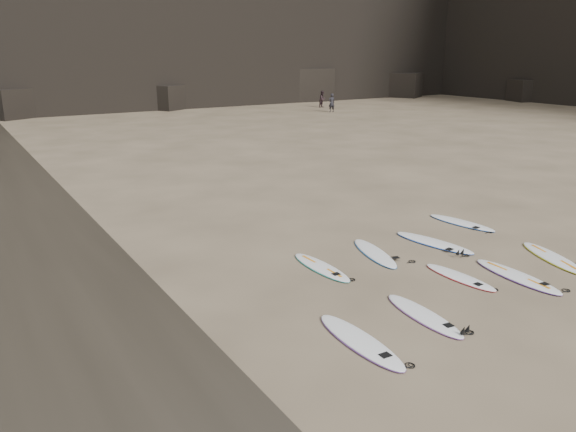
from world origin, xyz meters
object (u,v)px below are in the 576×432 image
surfboard_2 (460,277)px  surfboard_5 (321,267)px  surfboard_4 (553,257)px  surfboard_6 (375,253)px  person_a (332,103)px  surfboard_3 (517,276)px  surfboard_7 (434,242)px  person_b (322,99)px  surfboard_8 (461,223)px  surfboard_0 (360,341)px  surfboard_1 (424,315)px

surfboard_2 → surfboard_5: (-2.66, 2.44, 0.00)m
surfboard_4 → surfboard_2: bearing=-166.6°
surfboard_6 → person_a: person_a is taller
surfboard_3 → surfboard_6: 3.84m
surfboard_4 → surfboard_7: (-1.92, 2.70, 0.00)m
person_b → surfboard_5: bearing=-143.8°
surfboard_2 → surfboard_8: (3.70, 3.25, 0.01)m
person_a → surfboard_2: bearing=67.1°
surfboard_0 → surfboard_8: 9.17m
surfboard_5 → surfboard_7: (4.05, -0.17, 0.01)m
surfboard_7 → surfboard_8: bearing=12.6°
person_a → person_b: size_ratio=1.05×
surfboard_7 → person_a: bearing=48.6°
surfboard_1 → surfboard_4: (5.68, 0.67, 0.00)m
surfboard_0 → surfboard_3: same height
surfboard_6 → surfboard_8: 4.48m
surfboard_3 → surfboard_5: size_ratio=1.10×
surfboard_6 → person_a: size_ratio=1.47×
person_a → surfboard_1: bearing=65.1°
surfboard_1 → surfboard_7: 5.05m
surfboard_3 → surfboard_1: bearing=-170.4°
surfboard_0 → surfboard_2: surfboard_0 is taller
surfboard_0 → surfboard_7: (5.68, 3.53, 0.00)m
surfboard_7 → surfboard_8: surfboard_7 is taller
surfboard_0 → surfboard_2: (4.29, 1.25, -0.01)m
surfboard_5 → surfboard_8: surfboard_8 is taller
surfboard_5 → person_a: 39.21m
surfboard_4 → surfboard_8: bearing=104.6°
surfboard_8 → surfboard_3: bearing=-128.8°
surfboard_5 → surfboard_8: 6.41m
surfboard_4 → person_a: person_a is taller
surfboard_1 → surfboard_5: (-0.29, 3.54, 0.00)m
surfboard_3 → surfboard_7: 3.02m
person_a → surfboard_5: bearing=61.9°
surfboard_1 → surfboard_6: 3.98m
surfboard_8 → person_b: size_ratio=1.54×
surfboard_7 → surfboard_6: bearing=163.0°
surfboard_2 → person_b: size_ratio=1.35×
surfboard_2 → person_a: (20.58, 34.01, 0.82)m
surfboard_0 → surfboard_1: size_ratio=1.10×
surfboard_1 → person_a: 41.95m
person_b → surfboard_8: bearing=-136.9°
surfboard_7 → person_a: size_ratio=1.59×
surfboard_1 → surfboard_3: 3.68m
surfboard_4 → surfboard_8: surfboard_4 is taller
surfboard_4 → surfboard_5: bearing=175.0°
surfboard_3 → surfboard_2: bearing=154.3°
surfboard_0 → surfboard_6: surfboard_0 is taller
surfboard_8 → surfboard_6: bearing=-178.5°
surfboard_8 → person_a: bearing=53.5°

